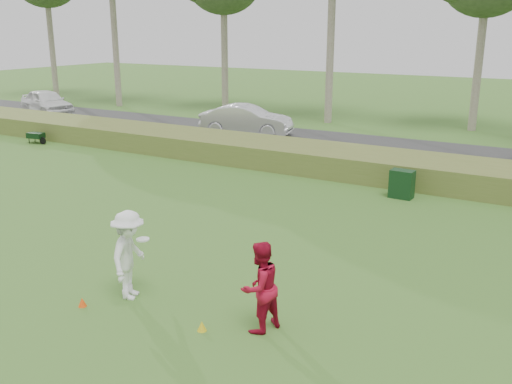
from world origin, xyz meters
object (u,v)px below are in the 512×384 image
Objects in this scene: car_mid at (246,120)px; player_red at (260,287)px; utility_cabinet at (402,184)px; player_white at (129,255)px; car_left at (47,102)px; cone_yellow at (202,326)px; cone_orange at (82,302)px.

player_red is at bearing -161.82° from car_mid.
utility_cabinet is at bearing -160.89° from player_red.
car_left is at bearing 33.29° from player_white.
utility_cabinet is (-0.19, 9.95, -0.41)m from player_red.
utility_cabinet is (0.75, 10.54, 0.38)m from cone_yellow.
cone_orange is (-0.59, -0.84, -0.87)m from player_white.
player_red is at bearing 32.35° from cone_yellow.
car_mid is at bearing 118.56° from cone_yellow.
cone_orange is at bearing -104.57° from utility_cabinet.
cone_yellow is (2.12, -0.41, -0.86)m from player_white.
player_white is 3.06m from player_red.
player_white is 1.08× the size of player_red.
car_left is at bearing 144.72° from cone_yellow.
utility_cabinet is (2.87, 10.13, -0.48)m from player_white.
cone_yellow is 0.04× the size of car_left.
car_mid reaches higher than utility_cabinet.
cone_yellow is 20.02m from car_mid.
car_mid is (-6.86, 18.01, 0.75)m from cone_orange.
player_red is 3.87m from cone_orange.
cone_orange is 11.52m from utility_cabinet.
cone_yellow is at bearing -164.99° from car_mid.
player_white is 10.54m from utility_cabinet.
player_white is at bearing -68.59° from player_red.
cone_yellow is 0.04× the size of car_mid.
player_white is 9.64× the size of cone_yellow.
cone_orange is at bearing -170.90° from cone_yellow.
car_left is at bearing -105.32° from player_red.
cone_yellow is 0.21× the size of utility_cabinet.
car_mid is at bearing 3.84° from player_white.
player_red reaches higher than car_mid.
cone_orange is 0.04× the size of car_mid.
cone_yellow is at bearing -39.61° from player_red.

